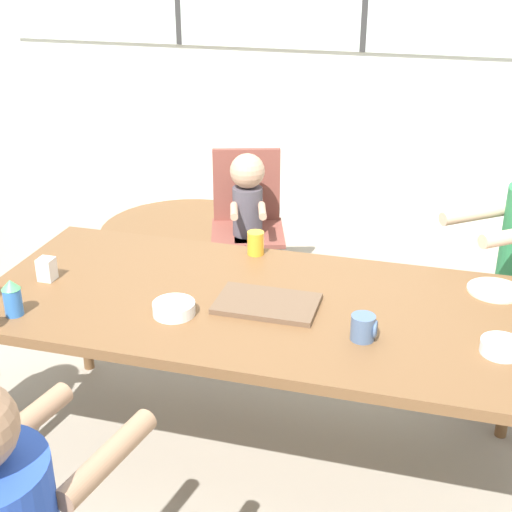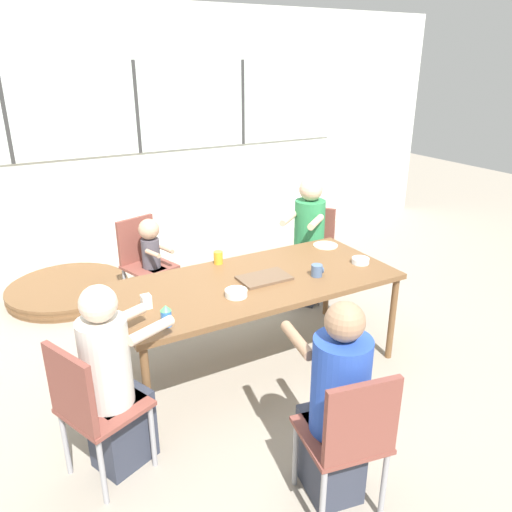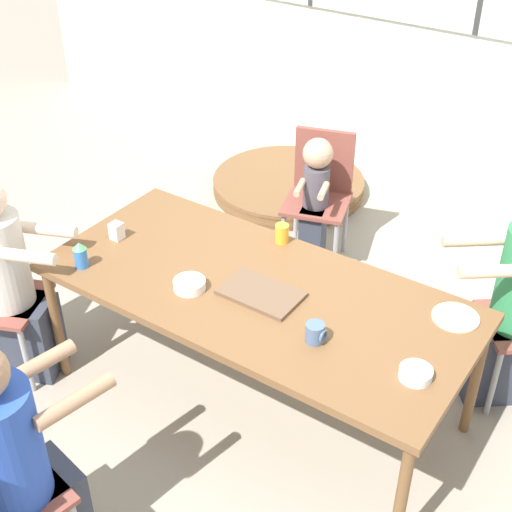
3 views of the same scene
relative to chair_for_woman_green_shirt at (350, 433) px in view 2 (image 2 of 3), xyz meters
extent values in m
plane|color=gray|center=(0.26, 1.41, -0.52)|extent=(16.00, 16.00, 0.00)
cube|color=silver|center=(0.26, 4.11, 0.88)|extent=(8.40, 0.06, 2.80)
cube|color=silver|center=(0.26, 4.07, 1.21)|extent=(5.20, 0.02, 0.97)
cube|color=#333333|center=(-1.04, 4.06, 1.21)|extent=(0.04, 0.01, 0.97)
cube|color=#333333|center=(0.26, 4.06, 1.21)|extent=(0.04, 0.01, 0.97)
cube|color=#333333|center=(1.56, 4.06, 1.21)|extent=(0.04, 0.01, 0.97)
cube|color=brown|center=(0.26, 1.41, 0.19)|extent=(2.05, 0.94, 0.04)
cylinder|color=brown|center=(-0.71, 0.99, -0.18)|extent=(0.05, 0.05, 0.69)
cylinder|color=brown|center=(1.24, 0.99, -0.18)|extent=(0.05, 0.05, 0.69)
cylinder|color=brown|center=(-0.71, 1.83, -0.18)|extent=(0.05, 0.05, 0.69)
cylinder|color=brown|center=(1.24, 1.83, -0.18)|extent=(0.05, 0.05, 0.69)
cube|color=brown|center=(0.02, 0.09, -0.08)|extent=(0.47, 0.47, 0.03)
cube|color=brown|center=(-0.02, -0.09, 0.14)|extent=(0.38, 0.10, 0.42)
cylinder|color=#99999E|center=(-0.12, 0.29, -0.31)|extent=(0.03, 0.03, 0.43)
cylinder|color=#99999E|center=(0.21, 0.23, -0.31)|extent=(0.03, 0.03, 0.43)
cylinder|color=#99999E|center=(-0.18, -0.05, -0.31)|extent=(0.03, 0.03, 0.43)
cylinder|color=#99999E|center=(0.15, -0.11, -0.31)|extent=(0.03, 0.03, 0.43)
cube|color=brown|center=(-0.98, 0.89, -0.08)|extent=(0.52, 0.52, 0.03)
cube|color=brown|center=(-1.14, 0.82, 0.14)|extent=(0.18, 0.36, 0.42)
cylinder|color=#99999E|center=(-0.89, 1.12, -0.31)|extent=(0.03, 0.03, 0.43)
cylinder|color=#99999E|center=(-0.76, 0.80, -0.31)|extent=(0.03, 0.03, 0.43)
cylinder|color=#99999E|center=(-1.20, 0.98, -0.31)|extent=(0.03, 0.03, 0.43)
cylinder|color=#99999E|center=(-1.07, 0.67, -0.31)|extent=(0.03, 0.03, 0.43)
cube|color=brown|center=(1.32, 2.24, -0.08)|extent=(0.56, 0.56, 0.03)
cube|color=brown|center=(1.47, 2.35, 0.14)|extent=(0.26, 0.32, 0.42)
cylinder|color=#99999E|center=(1.29, 2.00, -0.31)|extent=(0.03, 0.03, 0.43)
cylinder|color=#99999E|center=(1.08, 2.27, -0.31)|extent=(0.03, 0.03, 0.43)
cylinder|color=#99999E|center=(1.56, 2.21, -0.31)|extent=(0.03, 0.03, 0.43)
cylinder|color=#99999E|center=(1.35, 2.48, -0.31)|extent=(0.03, 0.03, 0.43)
cube|color=brown|center=(-0.14, 2.69, -0.08)|extent=(0.50, 0.50, 0.03)
cube|color=brown|center=(-0.20, 2.87, 0.14)|extent=(0.37, 0.15, 0.42)
cylinder|color=#99999E|center=(0.07, 2.58, -0.31)|extent=(0.03, 0.03, 0.43)
cylinder|color=#99999E|center=(-0.25, 2.48, -0.31)|extent=(0.03, 0.03, 0.43)
cylinder|color=#99999E|center=(-0.03, 2.91, -0.31)|extent=(0.03, 0.03, 0.43)
cylinder|color=#99999E|center=(-0.36, 2.81, -0.31)|extent=(0.03, 0.03, 0.43)
cube|color=#333847|center=(0.03, 0.19, -0.30)|extent=(0.32, 0.39, 0.45)
cylinder|color=#284CB7|center=(0.02, 0.13, 0.19)|extent=(0.29, 0.29, 0.52)
sphere|color=#A37A5B|center=(0.02, 0.13, 0.55)|extent=(0.20, 0.20, 0.20)
cylinder|color=#A37A5B|center=(-0.06, 0.40, 0.33)|extent=(0.12, 0.33, 0.06)
cylinder|color=#A37A5B|center=(0.20, 0.35, 0.33)|extent=(0.12, 0.33, 0.06)
cube|color=#333847|center=(-0.89, 0.93, -0.30)|extent=(0.39, 0.34, 0.45)
cylinder|color=beige|center=(-0.94, 0.91, 0.18)|extent=(0.27, 0.27, 0.51)
sphere|color=beige|center=(-0.94, 0.91, 0.54)|extent=(0.20, 0.20, 0.20)
cylinder|color=beige|center=(-0.78, 1.11, 0.32)|extent=(0.29, 0.17, 0.06)
cylinder|color=beige|center=(-0.69, 0.89, 0.32)|extent=(0.29, 0.17, 0.06)
cube|color=#333847|center=(1.25, 2.18, -0.30)|extent=(0.43, 0.42, 0.45)
cylinder|color=#2D844C|center=(1.29, 2.21, 0.20)|extent=(0.29, 0.29, 0.54)
sphere|color=#DBB293|center=(1.29, 2.21, 0.58)|extent=(0.22, 0.22, 0.22)
cylinder|color=#DBB293|center=(1.18, 1.96, 0.35)|extent=(0.29, 0.24, 0.06)
cylinder|color=#DBB293|center=(1.02, 2.17, 0.35)|extent=(0.29, 0.24, 0.06)
cube|color=#333847|center=(-0.12, 2.63, -0.30)|extent=(0.20, 0.23, 0.45)
cylinder|color=#4C4751|center=(-0.13, 2.66, 0.06)|extent=(0.16, 0.16, 0.27)
sphere|color=tan|center=(-0.13, 2.66, 0.29)|extent=(0.19, 0.19, 0.19)
cylinder|color=tan|center=(-0.02, 2.55, 0.12)|extent=(0.09, 0.18, 0.04)
cylinder|color=tan|center=(-0.16, 2.50, 0.12)|extent=(0.09, 0.18, 0.04)
cube|color=brown|center=(0.31, 1.38, 0.22)|extent=(0.37, 0.23, 0.02)
cylinder|color=slate|center=(0.68, 1.24, 0.25)|extent=(0.08, 0.08, 0.09)
torus|color=slate|center=(0.72, 1.24, 0.25)|extent=(0.01, 0.06, 0.06)
cylinder|color=blue|center=(-0.54, 1.08, 0.26)|extent=(0.06, 0.06, 0.10)
cone|color=#4CB266|center=(-0.54, 1.08, 0.33)|extent=(0.07, 0.07, 0.04)
cylinder|color=gold|center=(0.15, 1.81, 0.26)|extent=(0.07, 0.07, 0.10)
cube|color=silver|center=(-0.57, 1.36, 0.26)|extent=(0.06, 0.06, 0.09)
cylinder|color=silver|center=(1.12, 1.28, 0.23)|extent=(0.13, 0.13, 0.04)
cylinder|color=white|center=(0.01, 1.23, 0.23)|extent=(0.15, 0.15, 0.05)
cylinder|color=beige|center=(1.12, 1.72, 0.22)|extent=(0.21, 0.21, 0.01)
cylinder|color=brown|center=(-0.78, 3.40, -0.51)|extent=(1.16, 1.16, 0.03)
cylinder|color=brown|center=(-0.78, 3.40, -0.48)|extent=(1.17, 1.17, 0.03)
cylinder|color=brown|center=(-0.78, 3.40, -0.45)|extent=(1.16, 1.16, 0.03)
cylinder|color=brown|center=(-0.78, 3.40, -0.42)|extent=(1.17, 1.17, 0.03)
camera|label=1|loc=(0.88, -0.83, 1.45)|focal=50.00mm
camera|label=2|loc=(-1.35, -1.47, 1.70)|focal=35.00mm
camera|label=3|loc=(1.76, -0.79, 2.21)|focal=50.00mm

